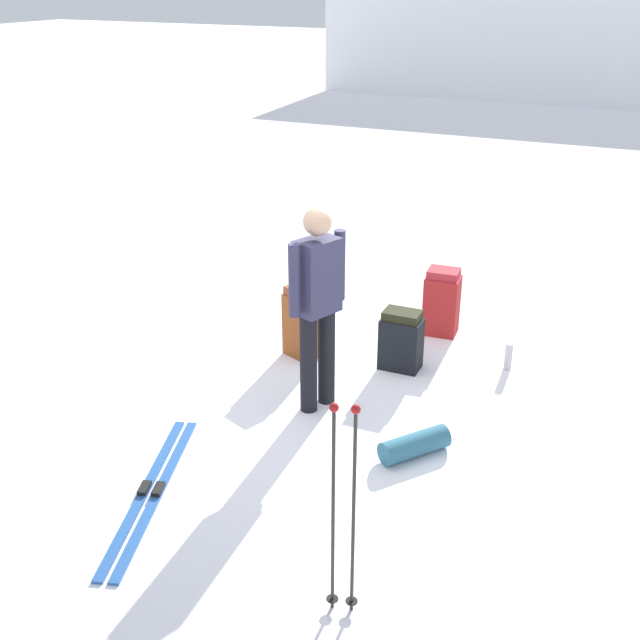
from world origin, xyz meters
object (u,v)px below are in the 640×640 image
(backpack_large_dark, at_px, (302,323))
(ski_pair_near, at_px, (152,491))
(ski_poles_planted_near, at_px, (343,502))
(thermos_bottle, at_px, (508,356))
(skier_standing, at_px, (318,300))
(backpack_small_spare, at_px, (442,302))
(backpack_bright, at_px, (401,340))
(sleeping_mat_rolled, at_px, (415,445))

(backpack_large_dark, bearing_deg, ski_pair_near, -89.70)
(ski_poles_planted_near, bearing_deg, thermos_bottle, 87.08)
(skier_standing, height_order, backpack_small_spare, skier_standing)
(backpack_bright, relative_size, backpack_small_spare, 0.83)
(backpack_large_dark, xyz_separation_m, thermos_bottle, (1.81, 0.56, -0.20))
(ski_pair_near, bearing_deg, backpack_small_spare, 73.35)
(backpack_small_spare, distance_m, thermos_bottle, 0.94)
(backpack_bright, distance_m, thermos_bottle, 0.98)
(ski_pair_near, relative_size, backpack_small_spare, 2.58)
(thermos_bottle, bearing_deg, skier_standing, -133.97)
(ski_pair_near, bearing_deg, backpack_bright, 70.00)
(sleeping_mat_rolled, bearing_deg, thermos_bottle, 79.56)
(skier_standing, relative_size, ski_poles_planted_near, 1.26)
(backpack_large_dark, xyz_separation_m, backpack_bright, (0.92, 0.16, -0.06))
(ski_pair_near, xyz_separation_m, sleeping_mat_rolled, (1.49, 1.23, 0.08))
(ski_pair_near, height_order, sleeping_mat_rolled, sleeping_mat_rolled)
(backpack_small_spare, xyz_separation_m, sleeping_mat_rolled, (0.48, -2.14, -0.24))
(ski_pair_near, bearing_deg, ski_poles_planted_near, -13.63)
(skier_standing, xyz_separation_m, backpack_bright, (0.38, 0.92, -0.68))
(ski_pair_near, relative_size, backpack_large_dark, 2.54)
(thermos_bottle, bearing_deg, backpack_bright, -155.99)
(ski_pair_near, height_order, thermos_bottle, thermos_bottle)
(skier_standing, relative_size, ski_pair_near, 0.98)
(backpack_small_spare, height_order, ski_poles_planted_near, ski_poles_planted_near)
(ski_pair_near, bearing_deg, thermos_bottle, 58.11)
(ski_poles_planted_near, distance_m, sleeping_mat_rolled, 1.75)
(ski_pair_near, height_order, ski_poles_planted_near, ski_poles_planted_near)
(skier_standing, height_order, backpack_large_dark, skier_standing)
(ski_pair_near, relative_size, thermos_bottle, 6.67)
(backpack_large_dark, relative_size, ski_poles_planted_near, 0.51)
(ski_pair_near, relative_size, sleeping_mat_rolled, 3.15)
(skier_standing, height_order, ski_poles_planted_near, skier_standing)
(ski_pair_near, height_order, backpack_large_dark, backpack_large_dark)
(skier_standing, relative_size, backpack_bright, 3.03)
(backpack_bright, xyz_separation_m, sleeping_mat_rolled, (0.58, -1.26, -0.18))
(backpack_small_spare, bearing_deg, ski_pair_near, -106.65)
(ski_pair_near, xyz_separation_m, thermos_bottle, (1.80, 2.89, 0.12))
(skier_standing, bearing_deg, backpack_bright, 67.40)
(backpack_bright, xyz_separation_m, thermos_bottle, (0.89, 0.40, -0.14))
(ski_poles_planted_near, relative_size, sleeping_mat_rolled, 2.44)
(ski_pair_near, bearing_deg, backpack_large_dark, 90.30)
(ski_poles_planted_near, height_order, thermos_bottle, ski_poles_planted_near)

